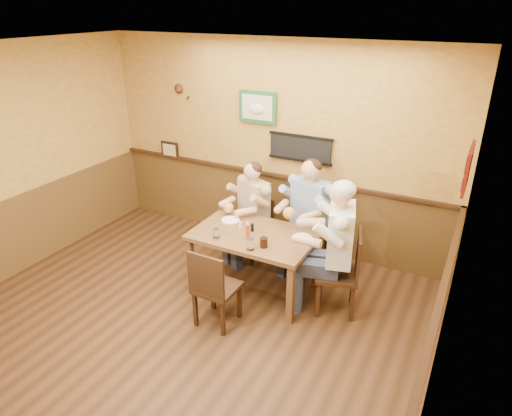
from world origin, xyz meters
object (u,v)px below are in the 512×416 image
Objects in this scene: diner_blue_polo at (309,221)px; cola_tumbler at (264,242)px; dining_table at (254,240)px; pepper_shaker at (252,227)px; chair_back_right at (309,234)px; diner_tan_shirt at (254,216)px; salt_shaker at (240,225)px; diner_white_elder at (339,255)px; chair_back_left at (254,228)px; chair_right_end at (337,272)px; water_glass_mid at (250,244)px; chair_near_side at (217,286)px; hot_sauce_bottle at (248,231)px; water_glass_left at (216,233)px.

diner_blue_polo reaches higher than cola_tumbler.
pepper_shaker reaches higher than dining_table.
cola_tumbler is at bearing -85.14° from chair_back_right.
diner_tan_shirt is 0.67m from salt_shaker.
diner_white_elder reaches higher than dining_table.
chair_back_left is 0.70× the size of diner_tan_shirt.
diner_blue_polo is 0.86m from pepper_shaker.
chair_right_end is 7.58× the size of water_glass_mid.
diner_tan_shirt reaches higher than chair_near_side.
salt_shaker is at bearing -53.66° from chair_back_left.
chair_back_left is 0.87× the size of chair_right_end.
hot_sauce_bottle is 0.17m from pepper_shaker.
water_glass_mid is at bearing -89.44° from diner_blue_polo.
salt_shaker is (0.15, -0.63, 0.37)m from chair_back_left.
chair_near_side is at bearing -120.61° from cola_tumbler.
diner_white_elder reaches higher than chair_back_left.
hot_sauce_bottle is (-0.39, -0.91, 0.18)m from diner_blue_polo.
dining_table is 0.47m from water_glass_left.
chair_back_right is at bearing 63.91° from dining_table.
chair_back_right is at bearing -155.06° from chair_right_end.
cola_tumbler is at bearing -84.56° from diner_white_elder.
water_glass_mid reaches higher than dining_table.
chair_right_end is 0.21m from diner_white_elder.
diner_tan_shirt is at bearing 113.14° from hot_sauce_bottle.
diner_tan_shirt reaches higher than chair_back_right.
chair_near_side is 1.34m from diner_white_elder.
pepper_shaker is (0.01, 0.78, 0.34)m from chair_near_side.
chair_back_left is 1.51m from diner_white_elder.
water_glass_left is (0.03, -0.96, 0.20)m from diner_tan_shirt.
water_glass_left is at bearing -57.82° from chair_near_side.
chair_right_end is 0.96m from diner_blue_polo.
chair_near_side is 0.69× the size of diner_blue_polo.
chair_right_end is 8.95× the size of water_glass_left.
diner_blue_polo is (-0.62, 0.72, 0.17)m from chair_right_end.
pepper_shaker is at bearing 136.37° from cola_tumbler.
dining_table is 14.68× the size of pepper_shaker.
cola_tumbler reaches higher than water_glass_left.
chair_back_right is at bearing -155.06° from diner_white_elder.
pepper_shaker is at bearing 140.27° from dining_table.
diner_tan_shirt is (-0.30, 1.41, 0.15)m from chair_near_side.
chair_near_side reaches higher than dining_table.
cola_tumbler is (-0.14, -1.01, 0.34)m from chair_back_right.
diner_blue_polo is (0.44, 1.52, 0.20)m from chair_near_side.
chair_back_left is 0.74m from salt_shaker.
hot_sauce_bottle is (-0.15, 0.22, 0.02)m from water_glass_mid.
pepper_shaker is (0.31, -0.63, 0.37)m from chair_back_left.
hot_sauce_bottle is (-0.39, -0.91, 0.38)m from chair_back_right.
chair_back_right is at bearing -167.43° from diner_blue_polo.
water_glass_left is (-1.33, -0.35, 0.32)m from chair_right_end.
hot_sauce_bottle reaches higher than cola_tumbler.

